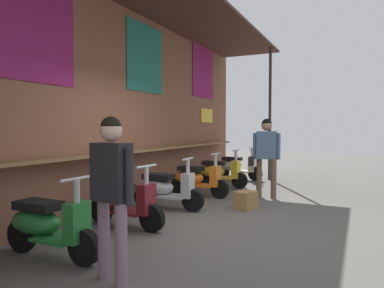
# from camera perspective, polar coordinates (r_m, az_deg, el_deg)

# --- Properties ---
(ground_plane) EXTENTS (34.39, 34.39, 0.00)m
(ground_plane) POSITION_cam_1_polar(r_m,az_deg,el_deg) (5.62, 1.86, -12.93)
(ground_plane) COLOR #56544F
(market_stall_facade) EXTENTS (12.28, 2.07, 3.96)m
(market_stall_facade) POSITION_cam_1_polar(r_m,az_deg,el_deg) (6.47, -13.99, 8.29)
(market_stall_facade) COLOR brown
(market_stall_facade) RESTS_ON ground_plane
(scooter_green) EXTENTS (0.46, 1.40, 0.97)m
(scooter_green) POSITION_cam_1_polar(r_m,az_deg,el_deg) (4.50, -22.69, -11.97)
(scooter_green) COLOR #237533
(scooter_green) RESTS_ON ground_plane
(scooter_maroon) EXTENTS (0.50, 1.40, 0.97)m
(scooter_maroon) POSITION_cam_1_polar(r_m,az_deg,el_deg) (5.51, -11.46, -9.12)
(scooter_maroon) COLOR maroon
(scooter_maroon) RESTS_ON ground_plane
(scooter_silver) EXTENTS (0.48, 1.40, 0.97)m
(scooter_silver) POSITION_cam_1_polar(r_m,az_deg,el_deg) (6.56, -4.59, -7.18)
(scooter_silver) COLOR #B2B5BA
(scooter_silver) RESTS_ON ground_plane
(scooter_orange) EXTENTS (0.46, 1.40, 0.97)m
(scooter_orange) POSITION_cam_1_polar(r_m,az_deg,el_deg) (7.77, 0.58, -5.64)
(scooter_orange) COLOR orange
(scooter_orange) RESTS_ON ground_plane
(scooter_yellow) EXTENTS (0.46, 1.40, 0.97)m
(scooter_yellow) POSITION_cam_1_polar(r_m,az_deg,el_deg) (8.99, 4.22, -4.52)
(scooter_yellow) COLOR gold
(scooter_yellow) RESTS_ON ground_plane
(scooter_cream) EXTENTS (0.46, 1.40, 0.97)m
(scooter_cream) POSITION_cam_1_polar(r_m,az_deg,el_deg) (10.33, 7.16, -3.60)
(scooter_cream) COLOR beige
(scooter_cream) RESTS_ON ground_plane
(shopper_with_handbag) EXTENTS (0.35, 0.67, 1.71)m
(shopper_with_handbag) POSITION_cam_1_polar(r_m,az_deg,el_deg) (7.67, 11.93, -0.88)
(shopper_with_handbag) COLOR brown
(shopper_with_handbag) RESTS_ON ground_plane
(shopper_browsing) EXTENTS (0.26, 0.55, 1.62)m
(shopper_browsing) POSITION_cam_1_polar(r_m,az_deg,el_deg) (3.50, -12.98, -5.93)
(shopper_browsing) COLOR gray
(shopper_browsing) RESTS_ON ground_plane
(merchandise_crate) EXTENTS (0.45, 0.40, 0.33)m
(merchandise_crate) POSITION_cam_1_polar(r_m,az_deg,el_deg) (6.64, 8.71, -9.03)
(merchandise_crate) COLOR olive
(merchandise_crate) RESTS_ON ground_plane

